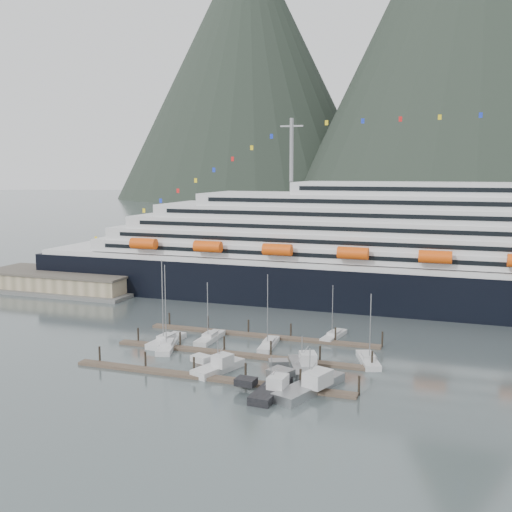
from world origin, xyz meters
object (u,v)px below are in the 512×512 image
object	(u,v)px
cruise_ship	(451,259)
trawler_e	(301,366)
sailboat_d	(269,345)
sailboat_c	(210,338)
sailboat_b	(167,346)
trawler_d	(270,389)
warehouse	(63,283)
trawler_c	(309,385)
trawler_b	(218,366)
sailboat_h	(368,361)
sailboat_g	(334,336)
sailboat_a	(166,341)

from	to	relation	value
cruise_ship	trawler_e	world-z (taller)	cruise_ship
sailboat_d	sailboat_c	bearing A→B (deg)	83.49
sailboat_d	sailboat_b	bearing A→B (deg)	107.53
trawler_d	trawler_e	xyz separation A→B (m)	(1.67, 11.48, 0.03)
cruise_ship	warehouse	world-z (taller)	cruise_ship
sailboat_d	trawler_c	world-z (taller)	sailboat_d
sailboat_c	trawler_c	size ratio (longest dim) A/B	0.82
warehouse	sailboat_b	size ratio (longest dim) A/B	2.78
warehouse	trawler_b	size ratio (longest dim) A/B	4.33
sailboat_b	sailboat_c	world-z (taller)	sailboat_b
sailboat_b	trawler_b	bearing A→B (deg)	-139.44
trawler_e	sailboat_d	bearing A→B (deg)	15.90
cruise_ship	trawler_c	size ratio (longest dim) A/B	14.08
warehouse	sailboat_d	world-z (taller)	sailboat_d
cruise_ship	sailboat_d	world-z (taller)	cruise_ship
warehouse	trawler_c	distance (m)	98.29
cruise_ship	sailboat_c	distance (m)	63.47
sailboat_b	trawler_e	world-z (taller)	sailboat_b
cruise_ship	trawler_c	xyz separation A→B (m)	(-18.50, -64.73, -11.11)
trawler_b	sailboat_h	bearing A→B (deg)	-42.16
sailboat_c	trawler_e	world-z (taller)	sailboat_c
sailboat_d	sailboat_g	size ratio (longest dim) A/B	1.28
sailboat_g	trawler_e	world-z (taller)	sailboat_g
sailboat_b	trawler_d	size ratio (longest dim) A/B	1.52
cruise_ship	sailboat_c	bearing A→B (deg)	-134.35
trawler_e	sailboat_g	bearing A→B (deg)	-26.10
sailboat_c	sailboat_h	size ratio (longest dim) A/B	0.95
cruise_ship	sailboat_h	distance (m)	51.18
trawler_c	sailboat_a	bearing A→B (deg)	84.48
trawler_b	sailboat_d	bearing A→B (deg)	6.23
warehouse	trawler_b	xyz separation A→B (m)	(66.96, -48.06, -1.39)
warehouse	trawler_d	distance (m)	95.75
sailboat_c	trawler_d	xyz separation A→B (m)	(20.01, -23.25, 0.43)
sailboat_a	sailboat_c	bearing A→B (deg)	-51.86
sailboat_b	trawler_b	distance (m)	16.42
sailboat_b	trawler_b	world-z (taller)	sailboat_b
sailboat_b	sailboat_c	size ratio (longest dim) A/B	1.35
sailboat_a	sailboat_c	size ratio (longest dim) A/B	1.39
sailboat_b	trawler_e	size ratio (longest dim) A/B	1.54
sailboat_a	sailboat_h	xyz separation A→B (m)	(38.75, 0.93, -0.04)
sailboat_c	sailboat_d	world-z (taller)	sailboat_d
sailboat_g	trawler_b	xyz separation A→B (m)	(-14.11, -26.06, 0.47)
sailboat_c	sailboat_d	distance (m)	12.24
sailboat_g	trawler_d	distance (m)	33.03
sailboat_d	trawler_e	size ratio (longest dim) A/B	1.34
cruise_ship	trawler_b	xyz separation A→B (m)	(-35.06, -61.00, -11.18)
cruise_ship	trawler_d	world-z (taller)	cruise_ship
sailboat_c	trawler_b	bearing A→B (deg)	-152.41
cruise_ship	warehouse	bearing A→B (deg)	-172.77
cruise_ship	trawler_c	world-z (taller)	cruise_ship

